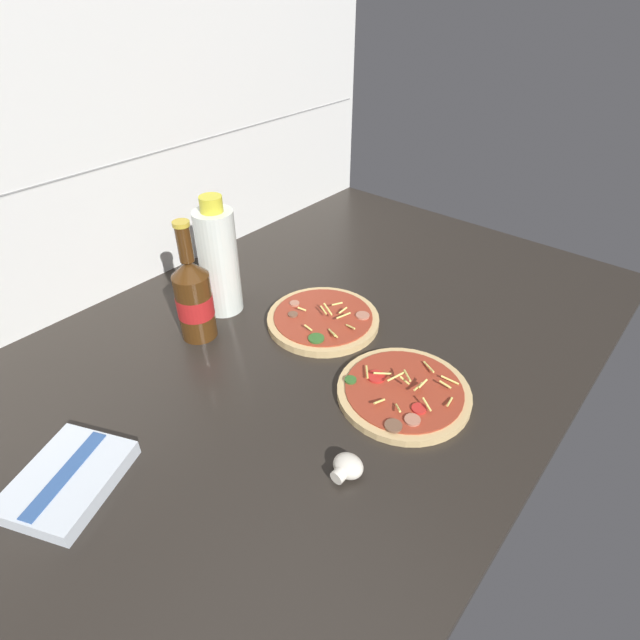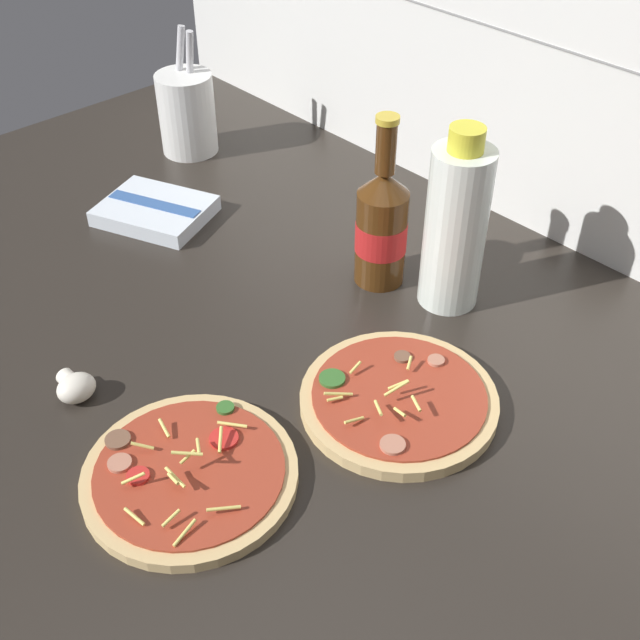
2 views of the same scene
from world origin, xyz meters
TOP-DOWN VIEW (x-y plane):
  - counter_slab at (0.00, 0.00)cm, footprint 160.00×90.00cm
  - tile_backsplash at (0.00, 45.50)cm, footprint 160.00×1.13cm
  - pizza_near at (8.34, -21.05)cm, footprint 22.70×22.70cm
  - pizza_far at (15.81, 2.93)cm, footprint 22.81×22.81cm
  - beer_bottle at (-2.89, 19.15)cm, footprint 6.99×6.99cm
  - oil_bottle at (6.53, 22.57)cm, footprint 7.95×7.95cm
  - mushroom_left at (-10.61, -23.50)cm, footprint 4.83×4.60cm
  - dish_towel at (-37.23, 5.30)cm, footprint 19.65×17.88cm

SIDE VIEW (x-z plane):
  - counter_slab at x=0.00cm, z-range 0.00..2.50cm
  - pizza_near at x=8.34cm, z-range 0.91..5.72cm
  - pizza_far at x=15.81cm, z-range 1.25..5.57cm
  - dish_towel at x=-37.23cm, z-range 2.43..4.99cm
  - mushroom_left at x=-10.61cm, z-range 2.50..5.72cm
  - beer_bottle at x=-2.89cm, z-range -0.93..23.26cm
  - oil_bottle at x=6.53cm, z-range 1.50..26.44cm
  - tile_backsplash at x=0.00cm, z-range 0.00..60.00cm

